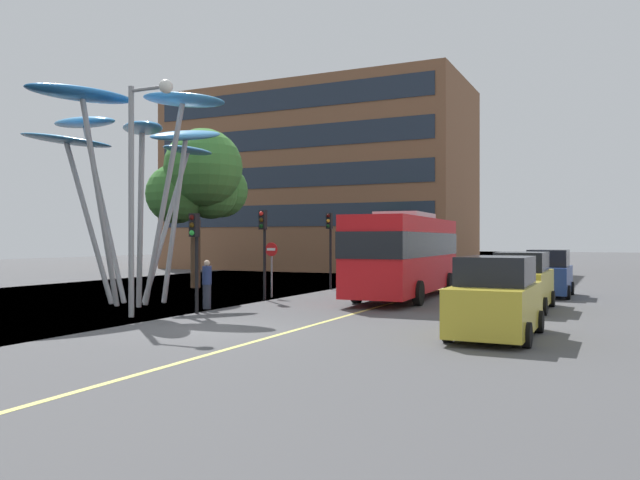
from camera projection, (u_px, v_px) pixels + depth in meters
name	position (u px, v px, depth m)	size (l,w,h in m)	color
ground	(188.00, 329.00, 17.87)	(120.00, 240.00, 0.10)	#4C4C4F
red_bus	(406.00, 252.00, 26.86)	(3.10, 10.38, 3.66)	red
leaf_sculpture	(127.00, 135.00, 24.53)	(9.52, 9.26, 8.27)	#9EA0A5
traffic_light_kerb_near	(195.00, 241.00, 21.25)	(0.28, 0.42, 3.41)	black
traffic_light_kerb_far	(263.00, 235.00, 25.99)	(0.28, 0.42, 3.73)	black
traffic_light_island_mid	(330.00, 234.00, 31.56)	(0.28, 0.42, 3.86)	black
car_parked_near	(496.00, 299.00, 16.11)	(2.05, 4.21, 2.08)	gold
car_parked_mid	(522.00, 282.00, 22.48)	(1.97, 4.55, 2.07)	gold
car_parked_far	(548.00, 275.00, 27.68)	(1.96, 3.83, 2.07)	navy
street_lamp	(141.00, 168.00, 20.14)	(1.72, 0.44, 7.57)	gray
tree_pavement_near	(202.00, 182.00, 32.10)	(4.94, 5.40, 8.12)	brown
tree_pavement_far	(377.00, 203.00, 48.19)	(5.97, 5.17, 8.22)	brown
pedestrian	(207.00, 284.00, 22.69)	(0.34, 0.34, 1.78)	#2D3342
no_entry_sign	(272.00, 261.00, 27.22)	(0.60, 0.12, 2.39)	gray
backdrop_building	(318.00, 181.00, 53.95)	(25.14, 11.88, 15.11)	brown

